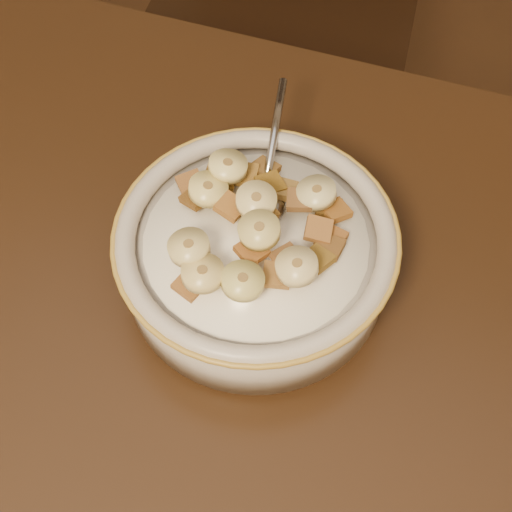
% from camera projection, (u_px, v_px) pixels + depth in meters
% --- Properties ---
extents(chair, '(0.47, 0.47, 1.00)m').
position_uv_depth(chair, '(277.00, 11.00, 1.16)').
color(chair, black).
rests_on(chair, floor).
extents(cereal_bowl, '(0.21, 0.21, 0.05)m').
position_uv_depth(cereal_bowl, '(256.00, 259.00, 0.57)').
color(cereal_bowl, '#B3ADA4').
rests_on(cereal_bowl, table).
extents(milk, '(0.18, 0.18, 0.00)m').
position_uv_depth(milk, '(256.00, 241.00, 0.55)').
color(milk, white).
rests_on(milk, cereal_bowl).
extents(spoon, '(0.05, 0.06, 0.01)m').
position_uv_depth(spoon, '(263.00, 203.00, 0.56)').
color(spoon, '#9A9CA3').
rests_on(spoon, cereal_bowl).
extents(cereal_square_0, '(0.03, 0.03, 0.01)m').
position_uv_depth(cereal_square_0, '(262.00, 212.00, 0.54)').
color(cereal_square_0, olive).
rests_on(cereal_square_0, milk).
extents(cereal_square_1, '(0.02, 0.02, 0.01)m').
position_uv_depth(cereal_square_1, '(329.00, 207.00, 0.56)').
color(cereal_square_1, brown).
rests_on(cereal_square_1, milk).
extents(cereal_square_2, '(0.02, 0.02, 0.01)m').
position_uv_depth(cereal_square_2, '(219.00, 172.00, 0.58)').
color(cereal_square_2, brown).
rests_on(cereal_square_2, milk).
extents(cereal_square_3, '(0.03, 0.03, 0.01)m').
position_uv_depth(cereal_square_3, '(318.00, 259.00, 0.53)').
color(cereal_square_3, brown).
rests_on(cereal_square_3, milk).
extents(cereal_square_4, '(0.03, 0.03, 0.01)m').
position_uv_depth(cereal_square_4, '(252.00, 251.00, 0.52)').
color(cereal_square_4, '#9A5C27').
rests_on(cereal_square_4, milk).
extents(cereal_square_5, '(0.02, 0.02, 0.01)m').
position_uv_depth(cereal_square_5, '(300.00, 200.00, 0.55)').
color(cereal_square_5, brown).
rests_on(cereal_square_5, milk).
extents(cereal_square_6, '(0.02, 0.02, 0.01)m').
position_uv_depth(cereal_square_6, '(329.00, 247.00, 0.54)').
color(cereal_square_6, brown).
rests_on(cereal_square_6, milk).
extents(cereal_square_7, '(0.03, 0.03, 0.01)m').
position_uv_depth(cereal_square_7, '(270.00, 184.00, 0.56)').
color(cereal_square_7, brown).
rests_on(cereal_square_7, milk).
extents(cereal_square_8, '(0.03, 0.03, 0.01)m').
position_uv_depth(cereal_square_8, '(265.00, 168.00, 0.58)').
color(cereal_square_8, brown).
rests_on(cereal_square_8, milk).
extents(cereal_square_9, '(0.03, 0.02, 0.01)m').
position_uv_depth(cereal_square_9, '(231.00, 207.00, 0.55)').
color(cereal_square_9, '#9A5D24').
rests_on(cereal_square_9, milk).
extents(cereal_square_10, '(0.03, 0.03, 0.01)m').
position_uv_depth(cereal_square_10, '(220.00, 179.00, 0.57)').
color(cereal_square_10, brown).
rests_on(cereal_square_10, milk).
extents(cereal_square_11, '(0.02, 0.02, 0.01)m').
position_uv_depth(cereal_square_11, '(277.00, 275.00, 0.52)').
color(cereal_square_11, olive).
rests_on(cereal_square_11, milk).
extents(cereal_square_12, '(0.03, 0.03, 0.01)m').
position_uv_depth(cereal_square_12, '(191.00, 184.00, 0.57)').
color(cereal_square_12, brown).
rests_on(cereal_square_12, milk).
extents(cereal_square_13, '(0.02, 0.02, 0.01)m').
position_uv_depth(cereal_square_13, '(245.00, 175.00, 0.58)').
color(cereal_square_13, brown).
rests_on(cereal_square_13, milk).
extents(cereal_square_14, '(0.03, 0.03, 0.01)m').
position_uv_depth(cereal_square_14, '(190.00, 285.00, 0.52)').
color(cereal_square_14, brown).
rests_on(cereal_square_14, milk).
extents(cereal_square_15, '(0.03, 0.03, 0.01)m').
position_uv_depth(cereal_square_15, '(196.00, 197.00, 0.56)').
color(cereal_square_15, brown).
rests_on(cereal_square_15, milk).
extents(cereal_square_16, '(0.02, 0.02, 0.01)m').
position_uv_depth(cereal_square_16, '(284.00, 189.00, 0.57)').
color(cereal_square_16, brown).
rests_on(cereal_square_16, milk).
extents(cereal_square_17, '(0.03, 0.03, 0.01)m').
position_uv_depth(cereal_square_17, '(288.00, 258.00, 0.52)').
color(cereal_square_17, brown).
rests_on(cereal_square_17, milk).
extents(cereal_square_18, '(0.02, 0.02, 0.01)m').
position_uv_depth(cereal_square_18, '(331.00, 238.00, 0.54)').
color(cereal_square_18, brown).
rests_on(cereal_square_18, milk).
extents(cereal_square_19, '(0.03, 0.03, 0.01)m').
position_uv_depth(cereal_square_19, '(246.00, 276.00, 0.51)').
color(cereal_square_19, brown).
rests_on(cereal_square_19, milk).
extents(cereal_square_20, '(0.03, 0.03, 0.01)m').
position_uv_depth(cereal_square_20, '(335.00, 210.00, 0.56)').
color(cereal_square_20, brown).
rests_on(cereal_square_20, milk).
extents(cereal_square_21, '(0.02, 0.02, 0.01)m').
position_uv_depth(cereal_square_21, '(319.00, 230.00, 0.54)').
color(cereal_square_21, brown).
rests_on(cereal_square_21, milk).
extents(banana_slice_0, '(0.03, 0.03, 0.02)m').
position_uv_depth(banana_slice_0, '(256.00, 201.00, 0.53)').
color(banana_slice_0, '#FAE390').
rests_on(banana_slice_0, milk).
extents(banana_slice_1, '(0.04, 0.04, 0.01)m').
position_uv_depth(banana_slice_1, '(243.00, 281.00, 0.50)').
color(banana_slice_1, '#DFD272').
rests_on(banana_slice_1, milk).
extents(banana_slice_2, '(0.04, 0.04, 0.01)m').
position_uv_depth(banana_slice_2, '(189.00, 247.00, 0.52)').
color(banana_slice_2, '#DDBE7D').
rests_on(banana_slice_2, milk).
extents(banana_slice_3, '(0.04, 0.04, 0.02)m').
position_uv_depth(banana_slice_3, '(316.00, 193.00, 0.55)').
color(banana_slice_3, beige).
rests_on(banana_slice_3, milk).
extents(banana_slice_4, '(0.04, 0.04, 0.01)m').
position_uv_depth(banana_slice_4, '(259.00, 230.00, 0.51)').
color(banana_slice_4, tan).
rests_on(banana_slice_4, milk).
extents(banana_slice_5, '(0.04, 0.04, 0.01)m').
position_uv_depth(banana_slice_5, '(228.00, 166.00, 0.56)').
color(banana_slice_5, '#DED486').
rests_on(banana_slice_5, milk).
extents(banana_slice_6, '(0.04, 0.04, 0.02)m').
position_uv_depth(banana_slice_6, '(208.00, 189.00, 0.55)').
color(banana_slice_6, '#CFC570').
rests_on(banana_slice_6, milk).
extents(banana_slice_7, '(0.04, 0.03, 0.01)m').
position_uv_depth(banana_slice_7, '(297.00, 266.00, 0.51)').
color(banana_slice_7, '#FBE4A3').
rests_on(banana_slice_7, milk).
extents(banana_slice_8, '(0.03, 0.03, 0.01)m').
position_uv_depth(banana_slice_8, '(203.00, 273.00, 0.51)').
color(banana_slice_8, '#E0C375').
rests_on(banana_slice_8, milk).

